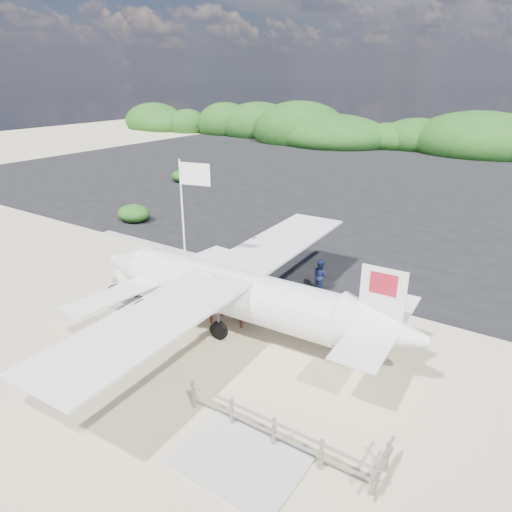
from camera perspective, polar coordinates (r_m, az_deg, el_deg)
The scene contains 12 objects.
ground at distance 20.43m, azimuth -4.87°, elevation -7.74°, with size 160.00×160.00×0.00m, color beige.
asphalt_apron at distance 46.33m, azimuth 18.93°, elevation 8.01°, with size 90.00×50.00×0.04m, color #B2B2B2, non-canonical shape.
lagoon at distance 27.29m, azimuth -17.90°, elevation -0.96°, with size 9.00×7.00×0.40m, color #B2B2B2, non-canonical shape.
walkway_pad at distance 13.93m, azimuth -2.07°, elevation -24.22°, with size 3.50×2.50×0.10m, color #B2B2B2, non-canonical shape.
vegetation_band at distance 70.45m, azimuth 24.59°, elevation 11.57°, with size 124.00×8.00×4.40m, color #B2B2B2, non-canonical shape.
fence at distance 14.33m, azimuth 2.22°, elevation -22.62°, with size 6.40×2.00×1.10m, color #B2B2B2, non-canonical shape.
baggage_cart at distance 24.04m, azimuth -9.54°, elevation -3.25°, with size 2.43×1.39×1.22m, color #0E21D2, non-canonical shape.
flagpole at distance 21.38m, azimuth -8.45°, elevation -6.50°, with size 1.37×0.57×6.84m, color white, non-canonical shape.
signboard at distance 19.87m, azimuth -3.77°, elevation -8.61°, with size 1.55×0.15×1.28m, color maroon, non-canonical shape.
crew_a at distance 22.36m, azimuth 0.62°, elevation -2.52°, with size 0.62×0.41×1.69m, color #121943.
crew_b at distance 22.64m, azimuth 8.00°, elevation -2.45°, with size 0.81×0.63×1.67m, color #121943.
aircraft_small at distance 49.37m, azimuth 5.49°, elevation 9.85°, with size 7.31×7.31×2.63m, color #B2B2B2, non-canonical shape.
Camera 1 is at (11.25, -13.82, 9.99)m, focal length 32.00 mm.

